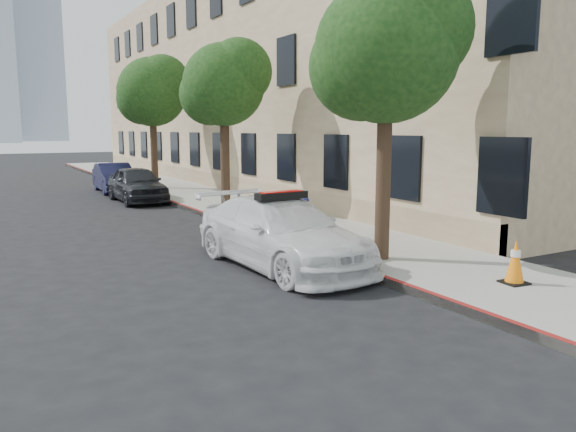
# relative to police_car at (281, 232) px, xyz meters

# --- Properties ---
(ground) EXTENTS (120.00, 120.00, 0.00)m
(ground) POSITION_rel_police_car_xyz_m (-1.10, 1.05, -0.70)
(ground) COLOR black
(ground) RESTS_ON ground
(sidewalk) EXTENTS (3.20, 50.00, 0.15)m
(sidewalk) POSITION_rel_police_car_xyz_m (2.50, 11.05, -0.62)
(sidewalk) COLOR gray
(sidewalk) RESTS_ON ground
(curb_strip) EXTENTS (0.12, 50.00, 0.15)m
(curb_strip) POSITION_rel_police_car_xyz_m (0.96, 11.05, -0.62)
(curb_strip) COLOR maroon
(curb_strip) RESTS_ON ground
(building) EXTENTS (8.00, 36.00, 10.00)m
(building) POSITION_rel_police_car_xyz_m (8.10, 16.05, 4.30)
(building) COLOR tan
(building) RESTS_ON ground
(tower_right) EXTENTS (14.00, 14.00, 44.00)m
(tower_right) POSITION_rel_police_car_xyz_m (7.90, 136.05, 21.30)
(tower_right) COLOR #9EA8B7
(tower_right) RESTS_ON ground
(tree_near) EXTENTS (2.92, 2.82, 5.62)m
(tree_near) POSITION_rel_police_car_xyz_m (1.83, -0.96, 3.58)
(tree_near) COLOR black
(tree_near) RESTS_ON sidewalk
(tree_mid) EXTENTS (2.77, 2.64, 5.43)m
(tree_mid) POSITION_rel_police_car_xyz_m (1.83, 7.04, 3.46)
(tree_mid) COLOR black
(tree_mid) RESTS_ON sidewalk
(tree_far) EXTENTS (3.10, 3.00, 5.81)m
(tree_far) POSITION_rel_police_car_xyz_m (1.83, 15.04, 3.69)
(tree_far) COLOR black
(tree_far) RESTS_ON sidewalk
(police_car) EXTENTS (2.24, 4.89, 1.53)m
(police_car) POSITION_rel_police_car_xyz_m (0.00, 0.00, 0.00)
(police_car) COLOR white
(police_car) RESTS_ON ground
(parked_car_mid) EXTENTS (1.62, 4.00, 1.36)m
(parked_car_mid) POSITION_rel_police_car_xyz_m (0.10, 11.62, -0.01)
(parked_car_mid) COLOR black
(parked_car_mid) RESTS_ON ground
(parked_car_far) EXTENTS (1.50, 3.91, 1.27)m
(parked_car_far) POSITION_rel_police_car_xyz_m (0.10, 15.42, -0.06)
(parked_car_far) COLOR #151635
(parked_car_far) RESTS_ON ground
(fire_hydrant) EXTENTS (0.37, 0.34, 0.88)m
(fire_hydrant) POSITION_rel_police_car_xyz_m (2.08, 2.58, -0.12)
(fire_hydrant) COLOR white
(fire_hydrant) RESTS_ON sidewalk
(traffic_cone) EXTENTS (0.44, 0.44, 0.77)m
(traffic_cone) POSITION_rel_police_car_xyz_m (2.58, -3.54, -0.17)
(traffic_cone) COLOR black
(traffic_cone) RESTS_ON sidewalk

